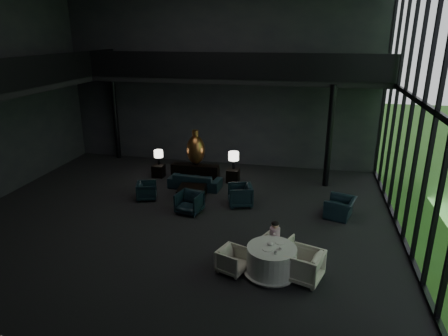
% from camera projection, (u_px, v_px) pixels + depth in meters
% --- Properties ---
extents(floor, '(14.00, 12.00, 0.02)m').
position_uv_depth(floor, '(180.00, 217.00, 13.26)').
color(floor, black).
rests_on(floor, ground).
extents(wall_back, '(14.00, 0.04, 8.00)m').
position_uv_depth(wall_back, '(219.00, 76.00, 17.51)').
color(wall_back, black).
rests_on(wall_back, ground).
extents(wall_front, '(14.00, 0.04, 8.00)m').
position_uv_depth(wall_front, '(53.00, 152.00, 6.42)').
color(wall_front, black).
rests_on(wall_front, ground).
extents(curtain_wall, '(0.20, 12.00, 8.00)m').
position_uv_depth(curtain_wall, '(424.00, 105.00, 10.57)').
color(curtain_wall, black).
rests_on(curtain_wall, ground).
extents(mezzanine_left, '(2.00, 12.00, 0.25)m').
position_uv_depth(mezzanine_left, '(2.00, 90.00, 13.17)').
color(mezzanine_left, black).
rests_on(mezzanine_left, wall_left).
extents(mezzanine_back, '(12.00, 2.00, 0.25)m').
position_uv_depth(mezzanine_back, '(238.00, 79.00, 16.39)').
color(mezzanine_back, black).
rests_on(mezzanine_back, wall_back).
extents(railing_left, '(0.06, 12.00, 1.00)m').
position_uv_depth(railing_left, '(26.00, 72.00, 12.78)').
color(railing_left, black).
rests_on(railing_left, mezzanine_left).
extents(railing_back, '(12.00, 0.06, 1.00)m').
position_uv_depth(railing_back, '(233.00, 66.00, 15.27)').
color(railing_back, black).
rests_on(railing_back, mezzanine_back).
extents(column_nw, '(0.24, 0.24, 4.00)m').
position_uv_depth(column_nw, '(115.00, 117.00, 18.89)').
color(column_nw, black).
rests_on(column_nw, floor).
extents(column_ne, '(0.24, 0.24, 4.00)m').
position_uv_depth(column_ne, '(329.00, 137.00, 15.35)').
color(column_ne, black).
rests_on(column_ne, floor).
extents(console, '(1.99, 0.45, 0.63)m').
position_uv_depth(console, '(195.00, 172.00, 16.58)').
color(console, black).
rests_on(console, floor).
extents(bronze_urn, '(0.76, 0.76, 1.42)m').
position_uv_depth(bronze_urn, '(196.00, 149.00, 16.42)').
color(bronze_urn, '#B67C44').
rests_on(bronze_urn, console).
extents(side_table_left, '(0.47, 0.47, 0.52)m').
position_uv_depth(side_table_left, '(159.00, 171.00, 16.87)').
color(side_table_left, black).
rests_on(side_table_left, floor).
extents(table_lamp_left, '(0.37, 0.37, 0.62)m').
position_uv_depth(table_lamp_left, '(159.00, 154.00, 16.74)').
color(table_lamp_left, black).
rests_on(table_lamp_left, side_table_left).
extents(side_table_right, '(0.49, 0.49, 0.54)m').
position_uv_depth(side_table_right, '(233.00, 176.00, 16.27)').
color(side_table_right, black).
rests_on(side_table_right, floor).
extents(table_lamp_right, '(0.42, 0.42, 0.70)m').
position_uv_depth(table_lamp_right, '(234.00, 157.00, 16.13)').
color(table_lamp_right, black).
rests_on(table_lamp_right, side_table_right).
extents(sofa, '(2.04, 0.71, 0.78)m').
position_uv_depth(sofa, '(195.00, 178.00, 15.61)').
color(sofa, '#182E36').
rests_on(sofa, floor).
extents(lounge_armchair_west, '(0.78, 0.80, 0.66)m').
position_uv_depth(lounge_armchair_west, '(147.00, 191.00, 14.57)').
color(lounge_armchair_west, '#12323F').
rests_on(lounge_armchair_west, floor).
extents(lounge_armchair_east, '(1.04, 1.08, 0.91)m').
position_uv_depth(lounge_armchair_east, '(240.00, 193.00, 14.01)').
color(lounge_armchair_east, black).
rests_on(lounge_armchair_east, floor).
extents(lounge_armchair_south, '(0.94, 0.90, 0.84)m').
position_uv_depth(lounge_armchair_south, '(189.00, 201.00, 13.45)').
color(lounge_armchair_south, '#102E39').
rests_on(lounge_armchair_south, floor).
extents(window_armchair, '(0.85, 1.08, 0.83)m').
position_uv_depth(window_armchair, '(340.00, 205.00, 13.15)').
color(window_armchair, '#182E39').
rests_on(window_armchair, floor).
extents(coffee_table, '(1.03, 1.03, 0.42)m').
position_uv_depth(coffee_table, '(192.00, 193.00, 14.70)').
color(coffee_table, black).
rests_on(coffee_table, floor).
extents(dining_table, '(1.42, 1.42, 0.75)m').
position_uv_depth(dining_table, '(271.00, 262.00, 10.05)').
color(dining_table, white).
rests_on(dining_table, floor).
extents(dining_chair_north, '(0.80, 0.78, 0.64)m').
position_uv_depth(dining_chair_north, '(277.00, 245.00, 10.89)').
color(dining_chair_north, silver).
rests_on(dining_chair_north, floor).
extents(dining_chair_east, '(1.11, 1.14, 0.95)m').
position_uv_depth(dining_chair_east, '(304.00, 263.00, 9.77)').
color(dining_chair_east, beige).
rests_on(dining_chair_east, floor).
extents(dining_chair_west, '(0.75, 0.77, 0.63)m').
position_uv_depth(dining_chair_west, '(233.00, 261.00, 10.16)').
color(dining_chair_west, beige).
rests_on(dining_chair_west, floor).
extents(child, '(0.28, 0.28, 0.60)m').
position_uv_depth(child, '(275.00, 231.00, 10.73)').
color(child, pink).
rests_on(child, dining_chair_north).
extents(plate_a, '(0.31, 0.31, 0.02)m').
position_uv_depth(plate_a, '(268.00, 249.00, 9.82)').
color(plate_a, white).
rests_on(plate_a, dining_table).
extents(plate_b, '(0.32, 0.32, 0.02)m').
position_uv_depth(plate_b, '(280.00, 243.00, 10.13)').
color(plate_b, white).
rests_on(plate_b, dining_table).
extents(saucer, '(0.18, 0.18, 0.01)m').
position_uv_depth(saucer, '(279.00, 249.00, 9.85)').
color(saucer, white).
rests_on(saucer, dining_table).
extents(coffee_cup, '(0.10, 0.10, 0.06)m').
position_uv_depth(coffee_cup, '(281.00, 248.00, 9.82)').
color(coffee_cup, white).
rests_on(coffee_cup, saucer).
extents(cereal_bowl, '(0.17, 0.17, 0.08)m').
position_uv_depth(cereal_bowl, '(270.00, 244.00, 10.01)').
color(cereal_bowl, white).
rests_on(cereal_bowl, dining_table).
extents(cream_pot, '(0.07, 0.07, 0.08)m').
position_uv_depth(cream_pot, '(275.00, 253.00, 9.61)').
color(cream_pot, '#99999E').
rests_on(cream_pot, dining_table).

